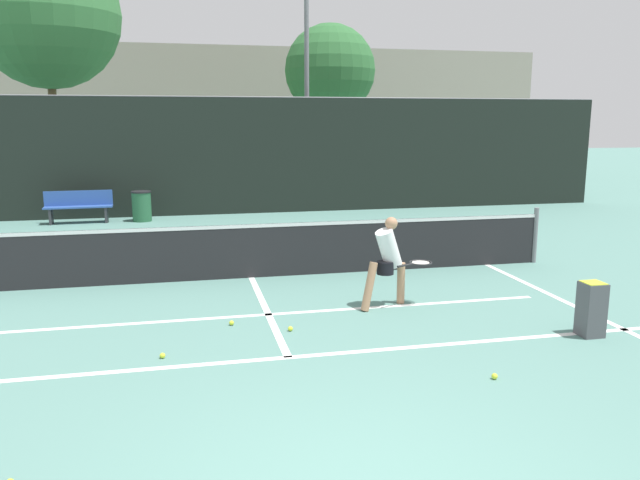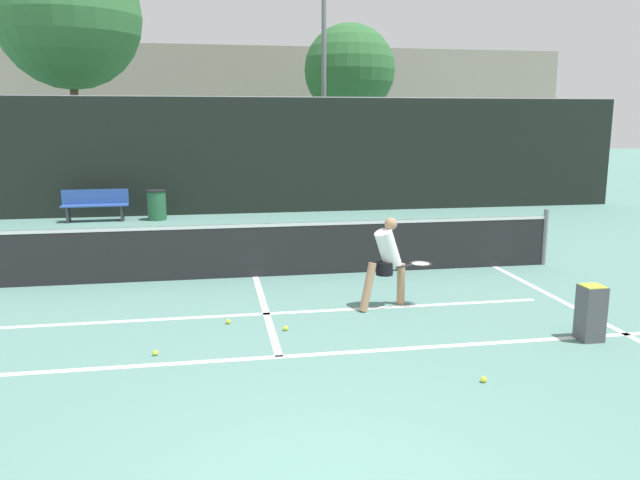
% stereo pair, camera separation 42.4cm
% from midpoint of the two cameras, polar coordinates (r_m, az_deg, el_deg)
% --- Properties ---
extents(court_baseline_near, '(11.00, 0.10, 0.01)m').
position_cam_midpoint_polar(court_baseline_near, '(7.42, -2.09, -10.63)').
color(court_baseline_near, white).
rests_on(court_baseline_near, ground).
extents(court_service_line, '(8.25, 0.10, 0.01)m').
position_cam_midpoint_polar(court_service_line, '(8.99, -3.57, -6.75)').
color(court_service_line, white).
rests_on(court_service_line, ground).
extents(court_center_mark, '(0.10, 3.84, 0.01)m').
position_cam_midpoint_polar(court_center_mark, '(9.22, -3.74, -6.28)').
color(court_center_mark, white).
rests_on(court_center_mark, ground).
extents(court_sideline_right, '(0.10, 4.84, 0.01)m').
position_cam_midpoint_polar(court_sideline_right, '(10.67, 21.20, -4.63)').
color(court_sideline_right, white).
rests_on(court_sideline_right, ground).
extents(net, '(11.09, 0.09, 1.07)m').
position_cam_midpoint_polar(net, '(10.95, -4.87, -0.79)').
color(net, slate).
rests_on(net, ground).
extents(fence_back, '(24.00, 0.06, 3.39)m').
position_cam_midpoint_polar(fence_back, '(18.40, -7.10, 7.62)').
color(fence_back, black).
rests_on(fence_back, ground).
extents(player_practicing, '(1.20, 0.45, 1.34)m').
position_cam_midpoint_polar(player_practicing, '(9.18, 7.56, -1.75)').
color(player_practicing, tan).
rests_on(player_practicing, ground).
extents(tennis_ball_scattered_0, '(0.07, 0.07, 0.07)m').
position_cam_midpoint_polar(tennis_ball_scattered_0, '(8.28, -1.69, -8.07)').
color(tennis_ball_scattered_0, '#D1E033').
rests_on(tennis_ball_scattered_0, ground).
extents(tennis_ball_scattered_1, '(0.07, 0.07, 0.07)m').
position_cam_midpoint_polar(tennis_ball_scattered_1, '(8.60, -6.98, -7.42)').
color(tennis_ball_scattered_1, '#D1E033').
rests_on(tennis_ball_scattered_1, ground).
extents(tennis_ball_scattered_3, '(0.07, 0.07, 0.07)m').
position_cam_midpoint_polar(tennis_ball_scattered_3, '(7.65, -13.27, -10.02)').
color(tennis_ball_scattered_3, '#D1E033').
rests_on(tennis_ball_scattered_3, ground).
extents(tennis_ball_scattered_5, '(0.07, 0.07, 0.07)m').
position_cam_midpoint_polar(tennis_ball_scattered_5, '(7.02, 16.47, -12.14)').
color(tennis_ball_scattered_5, '#D1E033').
rests_on(tennis_ball_scattered_5, ground).
extents(ball_hopper, '(0.28, 0.28, 0.71)m').
position_cam_midpoint_polar(ball_hopper, '(8.63, 24.83, -5.97)').
color(ball_hopper, '#4C4C51').
rests_on(ball_hopper, ground).
extents(courtside_bench, '(1.76, 0.44, 0.86)m').
position_cam_midpoint_polar(courtside_bench, '(17.96, -19.23, 3.13)').
color(courtside_bench, '#2D519E').
rests_on(courtside_bench, ground).
extents(trash_bin, '(0.53, 0.53, 0.82)m').
position_cam_midpoint_polar(trash_bin, '(17.72, -14.04, 3.12)').
color(trash_bin, '#28603D').
rests_on(trash_bin, ground).
extents(parked_car, '(1.80, 4.27, 1.50)m').
position_cam_midpoint_polar(parked_car, '(22.60, -17.97, 5.10)').
color(parked_car, maroon).
rests_on(parked_car, ground).
extents(floodlight_mast, '(1.10, 0.24, 8.82)m').
position_cam_midpoint_polar(floodlight_mast, '(22.02, 0.94, 18.38)').
color(floodlight_mast, slate).
rests_on(floodlight_mast, ground).
extents(tree_west, '(4.93, 4.93, 8.68)m').
position_cam_midpoint_polar(tree_west, '(24.28, -21.51, 18.45)').
color(tree_west, brown).
rests_on(tree_west, ground).
extents(tree_mid, '(3.77, 3.77, 6.64)m').
position_cam_midpoint_polar(tree_mid, '(26.88, 3.17, 15.23)').
color(tree_mid, brown).
rests_on(tree_mid, ground).
extents(tree_east, '(2.99, 2.99, 3.52)m').
position_cam_midpoint_polar(tree_east, '(27.02, -6.27, 11.52)').
color(tree_east, brown).
rests_on(tree_east, ground).
extents(building_far, '(36.00, 2.40, 6.34)m').
position_cam_midpoint_polar(building_far, '(33.33, -8.53, 11.60)').
color(building_far, gray).
rests_on(building_far, ground).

